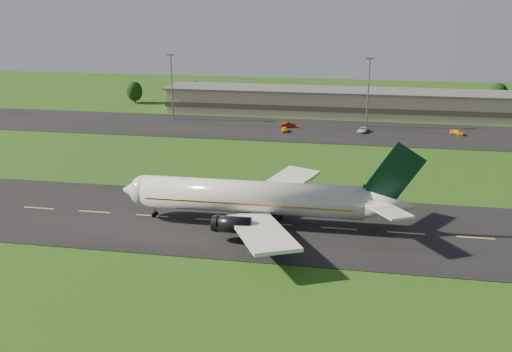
% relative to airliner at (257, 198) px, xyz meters
% --- Properties ---
extents(ground, '(360.00, 360.00, 0.00)m').
position_rel_airliner_xyz_m(ground, '(14.12, -0.00, -4.66)').
color(ground, '#1B4210').
rests_on(ground, ground).
extents(taxiway, '(220.00, 30.00, 0.10)m').
position_rel_airliner_xyz_m(taxiway, '(14.12, -0.00, -4.61)').
color(taxiway, black).
rests_on(taxiway, ground).
extents(apron, '(260.00, 30.00, 0.10)m').
position_rel_airliner_xyz_m(apron, '(14.12, 72.00, -4.61)').
color(apron, black).
rests_on(apron, ground).
extents(airliner, '(51.23, 42.18, 15.57)m').
position_rel_airliner_xyz_m(airliner, '(0.00, 0.00, 0.00)').
color(airliner, white).
rests_on(airliner, ground).
extents(terminal, '(145.00, 16.00, 8.40)m').
position_rel_airliner_xyz_m(terminal, '(20.52, 96.18, -0.67)').
color(terminal, '#BEAA91').
rests_on(terminal, ground).
extents(light_mast_west, '(2.40, 1.20, 20.35)m').
position_rel_airliner_xyz_m(light_mast_west, '(-40.88, 80.00, 8.08)').
color(light_mast_west, gray).
rests_on(light_mast_west, ground).
extents(light_mast_centre, '(2.40, 1.20, 20.35)m').
position_rel_airliner_xyz_m(light_mast_centre, '(19.12, 80.00, 8.08)').
color(light_mast_centre, gray).
rests_on(light_mast_centre, ground).
extents(tree_line, '(198.11, 8.83, 10.23)m').
position_rel_airliner_xyz_m(tree_line, '(58.95, 107.02, 0.32)').
color(tree_line, black).
rests_on(tree_line, ground).
extents(service_vehicle_a, '(2.29, 4.24, 1.37)m').
position_rel_airliner_xyz_m(service_vehicle_a, '(-3.99, 68.78, -3.88)').
color(service_vehicle_a, orange).
rests_on(service_vehicle_a, apron).
extents(service_vehicle_b, '(4.50, 1.86, 1.45)m').
position_rel_airliner_xyz_m(service_vehicle_b, '(-3.63, 74.58, -3.84)').
color(service_vehicle_b, maroon).
rests_on(service_vehicle_b, apron).
extents(service_vehicle_c, '(3.92, 5.57, 1.41)m').
position_rel_airliner_xyz_m(service_vehicle_c, '(18.21, 72.14, -3.86)').
color(service_vehicle_c, silver).
rests_on(service_vehicle_c, apron).
extents(service_vehicle_d, '(4.49, 4.15, 1.27)m').
position_rel_airliner_xyz_m(service_vehicle_d, '(44.41, 73.75, -3.93)').
color(service_vehicle_d, orange).
rests_on(service_vehicle_d, apron).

